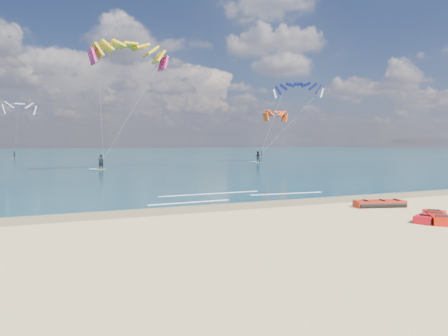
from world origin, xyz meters
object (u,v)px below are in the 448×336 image
at_px(packed_kite_mid, 380,207).
at_px(kitesurfer_main, 115,100).
at_px(packed_kite_left, 430,220).
at_px(packed_kite_right, 437,221).
at_px(kitesurfer_far, 280,116).

height_order(packed_kite_mid, kitesurfer_main, kitesurfer_main).
xyz_separation_m(packed_kite_left, kitesurfer_main, (-9.17, 35.91, 8.38)).
relative_size(packed_kite_left, packed_kite_mid, 0.91).
relative_size(packed_kite_mid, kitesurfer_main, 0.18).
bearing_deg(packed_kite_right, kitesurfer_main, 52.06).
xyz_separation_m(packed_kite_mid, kitesurfer_far, (17.68, 41.33, 7.67)).
height_order(packed_kite_left, kitesurfer_far, kitesurfer_far).
xyz_separation_m(packed_kite_left, kitesurfer_far, (18.27, 45.00, 7.67)).
bearing_deg(kitesurfer_far, kitesurfer_main, 176.53).
height_order(kitesurfer_main, kitesurfer_far, kitesurfer_main).
bearing_deg(packed_kite_mid, kitesurfer_far, 82.14).
xyz_separation_m(packed_kite_left, packed_kite_right, (0.10, -0.28, 0.00)).
bearing_deg(kitesurfer_main, packed_kite_right, -119.73).
bearing_deg(packed_kite_right, packed_kite_left, 57.60).
height_order(packed_kite_left, kitesurfer_main, kitesurfer_main).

